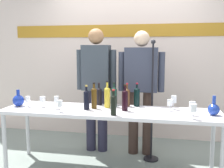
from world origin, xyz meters
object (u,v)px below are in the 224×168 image
Objects in this scene: display_table at (110,115)px; wine_glass_left_3 at (28,99)px; presenter_right at (141,84)px; decanter_blue_left at (18,100)px; wine_glass_right_1 at (174,100)px; microphone_stand at (152,120)px; decanter_blue_right at (214,109)px; wine_glass_right_0 at (192,105)px; wine_glass_right_3 at (193,108)px; wine_bottle_8 at (127,97)px; presenter_left at (96,82)px; wine_bottle_7 at (86,99)px; wine_bottle_0 at (107,96)px; wine_glass_left_0 at (60,104)px; wine_glass_left_1 at (43,100)px; wine_glass_right_2 at (170,103)px; wine_bottle_5 at (94,97)px; wine_bottle_1 at (113,104)px; wine_bottle_2 at (125,99)px; wine_bottle_3 at (114,96)px; wine_bottle_4 at (99,95)px; wine_bottle_6 at (137,96)px; wine_glass_left_2 at (56,100)px.

wine_glass_left_3 is (-1.05, -0.03, 0.15)m from display_table.
decanter_blue_left is at bearing -157.22° from presenter_right.
wine_glass_left_3 is (0.13, -0.00, 0.02)m from decanter_blue_left.
microphone_stand is at bearing 137.52° from wine_glass_right_1.
microphone_stand is at bearing 147.28° from decanter_blue_right.
wine_glass_right_0 is (2.12, -0.06, 0.04)m from decanter_blue_left.
display_table is 16.06× the size of wine_glass_right_3.
microphone_stand is at bearing 16.33° from wine_glass_left_3.
decanter_blue_left is 1.58× the size of wine_glass_left_3.
decanter_blue_right is at bearing 0.12° from wine_glass_left_3.
presenter_left is at bearing 143.79° from wine_bottle_8.
wine_bottle_7 is (0.90, -0.01, 0.05)m from decanter_blue_left.
wine_bottle_0 is 2.47× the size of wine_glass_left_3.
wine_glass_left_0 is 1.04× the size of wine_glass_left_1.
wine_glass_left_3 is at bearing -176.37° from wine_glass_right_2.
wine_bottle_5 is 0.85m from wine_glass_left_3.
wine_glass_left_1 is at bearing -170.18° from wine_bottle_0.
decanter_blue_right is 1.10m from wine_bottle_1.
wine_glass_right_2 is at bearing -3.04° from wine_bottle_0.
wine_bottle_7 reaches higher than wine_glass_left_1.
wine_glass_right_0 is (0.75, -0.08, -0.02)m from wine_bottle_2.
wine_glass_right_3 is (0.99, -0.36, -0.02)m from wine_bottle_0.
wine_glass_right_2 is at bearing 144.92° from wine_glass_right_0.
decanter_blue_right is 0.14× the size of microphone_stand.
wine_bottle_3 is (-1.15, 0.21, 0.06)m from decanter_blue_right.
wine_glass_right_3 is at bearing -0.38° from wine_glass_left_0.
wine_bottle_7 is at bearing -173.20° from display_table.
wine_glass_right_0 is at bearing -16.15° from wine_bottle_3.
wine_bottle_4 reaches higher than display_table.
presenter_left is 12.59× the size of wine_glass_left_0.
wine_bottle_6 is 1.01× the size of wine_bottle_7.
wine_bottle_7 is 2.11× the size of wine_glass_left_0.
wine_glass_right_1 is at bearing -0.78° from wine_bottle_3.
wine_glass_right_0 is at bearing -23.11° from wine_bottle_8.
wine_glass_left_0 is 1.47m from wine_glass_right_3.
decanter_blue_left is at bearing -143.80° from presenter_left.
wine_bottle_2 is 0.39m from wine_bottle_5.
presenter_left is at bearing 158.03° from wine_glass_right_1.
decanter_blue_right is 1.63m from presenter_left.
wine_bottle_6 is (0.30, 0.27, 0.19)m from display_table.
presenter_left is 11.36× the size of wine_glass_right_0.
wine_bottle_5 is 1.97× the size of wine_glass_right_3.
wine_glass_left_0 is 0.38m from wine_glass_left_1.
wine_bottle_0 reaches higher than decanter_blue_left.
wine_bottle_0 is (0.26, -0.48, -0.11)m from presenter_left.
wine_glass_left_0 is 0.90× the size of wine_glass_right_0.
wine_bottle_3 is 2.20× the size of wine_glass_left_0.
wine_glass_left_2 is (-0.94, -0.34, -0.02)m from wine_bottle_6.
wine_bottle_5 is at bearing -152.10° from wine_bottle_0.
display_table is at bearing -117.74° from presenter_right.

